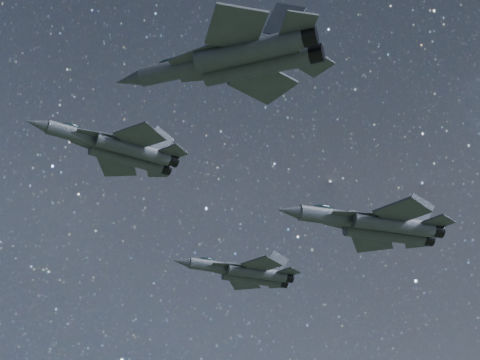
{
  "coord_description": "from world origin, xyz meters",
  "views": [
    {
      "loc": [
        -6.16,
        -64.97,
        109.93
      ],
      "look_at": [
        -0.68,
        -0.84,
        147.8
      ],
      "focal_mm": 55.0,
      "sensor_mm": 36.0,
      "label": 1
    }
  ],
  "objects": [
    {
      "name": "jet_right",
      "position": [
        -2.57,
        -18.6,
        148.71
      ],
      "size": [
        18.44,
        12.13,
        4.73
      ],
      "rotation": [
        0.0,
        0.0,
        -0.41
      ],
      "color": "#31353D"
    },
    {
      "name": "jet_left",
      "position": [
        1.44,
        17.03,
        145.38
      ],
      "size": [
        15.64,
        10.62,
        3.93
      ],
      "rotation": [
        0.0,
        0.0,
        0.26
      ],
      "color": "#31353D"
    },
    {
      "name": "jet_slot",
      "position": [
        14.77,
        5.25,
        146.45
      ],
      "size": [
        19.78,
        13.62,
        4.96
      ],
      "rotation": [
        0.0,
        0.0,
        0.19
      ],
      "color": "#31353D"
    },
    {
      "name": "jet_lead",
      "position": [
        -12.61,
        -6.68,
        147.23
      ],
      "size": [
        14.8,
        9.72,
        3.8
      ],
      "rotation": [
        0.0,
        0.0,
        0.42
      ],
      "color": "#31353D"
    }
  ]
}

